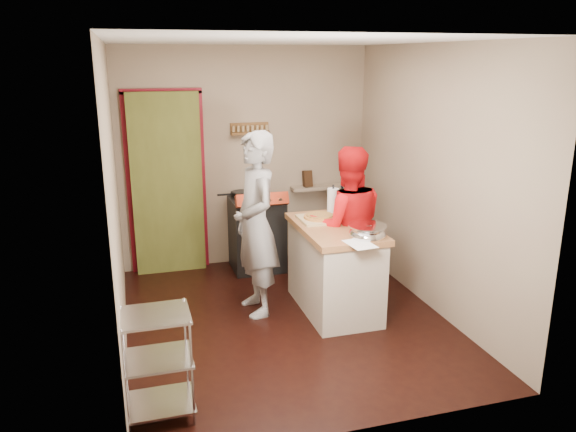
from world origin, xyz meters
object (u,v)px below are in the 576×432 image
object	(u,v)px
stove	(257,233)
person_stripe	(256,225)
island	(335,265)
person_red	(347,227)
wire_shelving	(157,360)

from	to	relation	value
stove	person_stripe	world-z (taller)	person_stripe
island	person_stripe	size ratio (longest dim) A/B	0.74
stove	person_red	bearing A→B (deg)	-61.11
wire_shelving	person_red	size ratio (longest dim) A/B	0.49
person_red	person_stripe	bearing A→B (deg)	7.19
island	person_stripe	bearing A→B (deg)	166.55
stove	wire_shelving	bearing A→B (deg)	-116.85
island	wire_shelving	bearing A→B (deg)	-144.39
person_stripe	person_red	xyz separation A→B (m)	(0.93, -0.05, -0.09)
wire_shelving	person_stripe	bearing A→B (deg)	54.56
wire_shelving	person_stripe	distance (m)	1.88
island	person_red	bearing A→B (deg)	38.25
stove	person_stripe	distance (m)	1.26
wire_shelving	island	xyz separation A→B (m)	(1.81, 1.30, 0.03)
stove	wire_shelving	distance (m)	2.94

